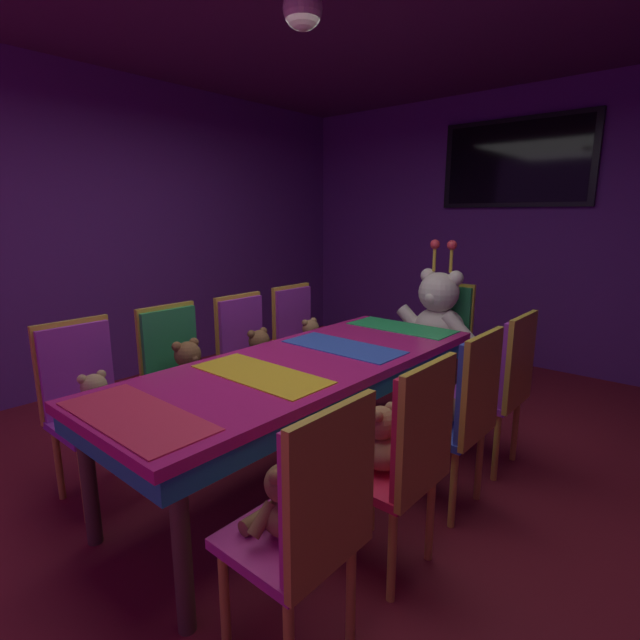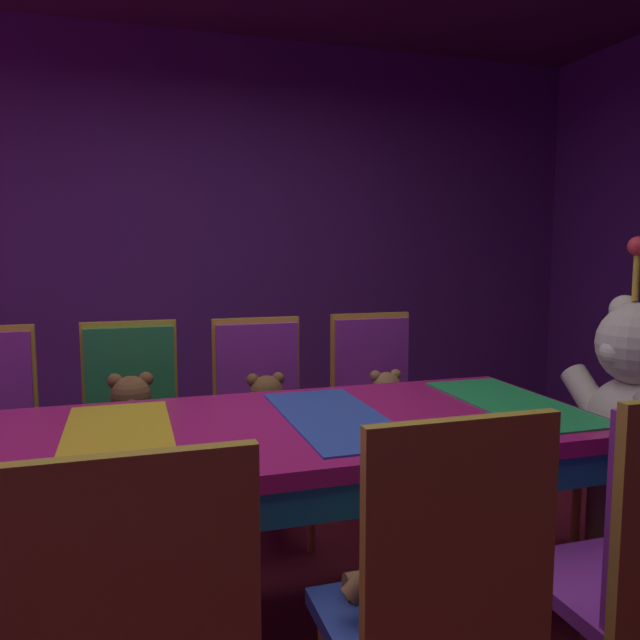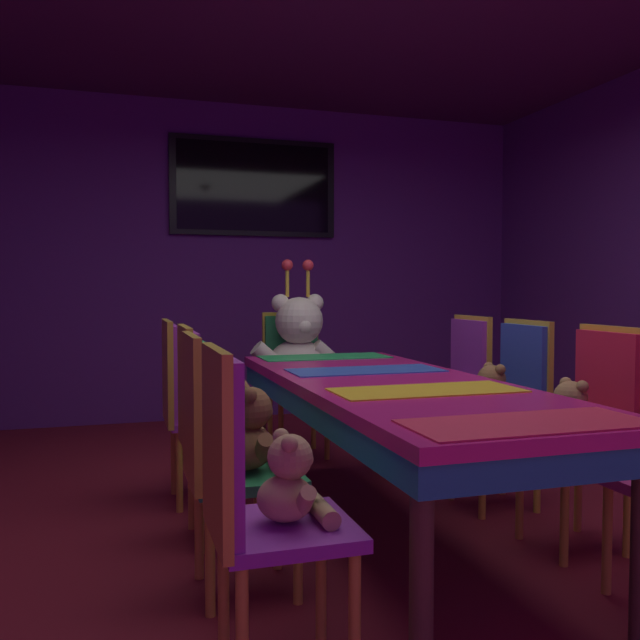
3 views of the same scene
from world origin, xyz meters
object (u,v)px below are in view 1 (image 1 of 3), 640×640
(chair_left_2, at_px, (246,349))
(teddy_left_2, at_px, (260,353))
(teddy_right_2, at_px, (439,400))
(pendant_light, at_px, (303,9))
(teddy_left_1, at_px, (189,370))
(throne_chair, at_px, (445,329))
(chair_right_0, at_px, (314,514))
(teddy_right_1, at_px, (379,441))
(chair_right_3, at_px, (505,377))
(chair_left_3, at_px, (298,333))
(chair_right_2, at_px, (465,405))
(teddy_left_0, at_px, (96,401))
(chair_right_1, at_px, (408,450))
(chair_left_0, at_px, (84,391))
(wall_tv, at_px, (516,163))
(banquet_table, at_px, (306,374))
(teddy_right_0, at_px, (283,503))
(teddy_left_3, at_px, (311,338))
(chair_left_1, at_px, (176,366))
(king_teddy_bear, at_px, (437,315))

(chair_left_2, xyz_separation_m, teddy_left_2, (0.15, 0.00, -0.01))
(teddy_right_2, xyz_separation_m, pendant_light, (-0.72, -0.26, 1.96))
(teddy_left_2, bearing_deg, teddy_left_1, -93.15)
(teddy_right_2, distance_m, throne_chair, 1.62)
(chair_right_0, bearing_deg, teddy_right_2, -82.28)
(teddy_right_1, height_order, chair_right_3, chair_right_3)
(chair_left_3, height_order, chair_right_2, same)
(throne_chair, bearing_deg, teddy_left_1, -18.93)
(teddy_left_0, bearing_deg, chair_right_0, -0.06)
(chair_right_0, bearing_deg, chair_right_1, -90.87)
(chair_left_0, distance_m, chair_left_3, 1.73)
(chair_left_3, distance_m, wall_tv, 2.82)
(banquet_table, distance_m, chair_right_2, 0.88)
(teddy_right_0, relative_size, pendant_light, 1.42)
(banquet_table, height_order, chair_right_1, chair_right_1)
(banquet_table, xyz_separation_m, chair_right_2, (0.83, 0.30, -0.06))
(chair_left_0, bearing_deg, teddy_right_0, -0.06)
(banquet_table, xyz_separation_m, teddy_right_1, (0.71, -0.31, -0.07))
(teddy_left_0, xyz_separation_m, teddy_left_1, (-0.00, 0.59, 0.03))
(teddy_left_3, relative_size, wall_tv, 0.20)
(teddy_right_1, height_order, wall_tv, wall_tv)
(teddy_right_0, relative_size, chair_right_1, 0.29)
(chair_left_1, height_order, teddy_right_1, chair_left_1)
(banquet_table, relative_size, pendant_light, 12.17)
(chair_left_2, distance_m, king_teddy_bear, 1.57)
(chair_right_0, distance_m, teddy_right_2, 1.20)
(chair_left_2, bearing_deg, chair_right_3, 20.23)
(chair_right_1, relative_size, teddy_right_1, 3.15)
(chair_left_0, distance_m, teddy_left_0, 0.14)
(teddy_left_0, xyz_separation_m, teddy_left_2, (0.03, 1.15, 0.01))
(chair_left_2, distance_m, pendant_light, 2.12)
(wall_tv, bearing_deg, teddy_right_1, -78.23)
(teddy_left_1, distance_m, chair_right_1, 1.56)
(teddy_left_0, distance_m, chair_left_3, 1.74)
(banquet_table, bearing_deg, teddy_left_1, -156.79)
(chair_left_1, distance_m, teddy_left_2, 0.59)
(teddy_left_3, bearing_deg, teddy_left_0, -89.79)
(banquet_table, xyz_separation_m, teddy_left_2, (-0.68, 0.26, -0.07))
(chair_right_3, bearing_deg, chair_left_1, 34.86)
(chair_left_1, distance_m, pendant_light, 2.15)
(banquet_table, height_order, chair_left_1, chair_left_1)
(teddy_right_1, height_order, chair_right_2, chair_right_2)
(teddy_left_1, height_order, teddy_right_0, teddy_left_1)
(chair_right_3, bearing_deg, teddy_right_1, 84.31)
(chair_right_2, relative_size, chair_right_3, 1.00)
(teddy_right_0, bearing_deg, chair_left_1, -20.62)
(chair_left_0, relative_size, teddy_right_2, 3.09)
(banquet_table, relative_size, teddy_right_1, 7.78)
(chair_left_1, xyz_separation_m, teddy_right_1, (1.57, -0.00, -0.01))
(chair_left_1, height_order, chair_right_2, same)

